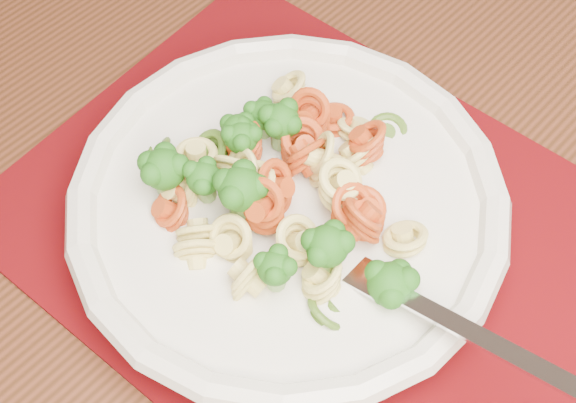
% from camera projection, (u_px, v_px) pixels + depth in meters
% --- Properties ---
extents(dining_table, '(1.55, 1.31, 0.73)m').
position_uv_depth(dining_table, '(431.00, 180.00, 0.69)').
color(dining_table, '#532817').
rests_on(dining_table, ground).
extents(placemat, '(0.49, 0.43, 0.00)m').
position_uv_depth(placemat, '(318.00, 230.00, 0.54)').
color(placemat, '#500603').
rests_on(placemat, dining_table).
extents(pasta_bowl, '(0.28, 0.28, 0.05)m').
position_uv_depth(pasta_bowl, '(288.00, 209.00, 0.51)').
color(pasta_bowl, silver).
rests_on(pasta_bowl, placemat).
extents(pasta_broccoli_heap, '(0.24, 0.24, 0.06)m').
position_uv_depth(pasta_broccoli_heap, '(288.00, 196.00, 0.50)').
color(pasta_broccoli_heap, '#E7D572').
rests_on(pasta_broccoli_heap, pasta_bowl).
extents(fork, '(0.18, 0.09, 0.08)m').
position_uv_depth(fork, '(370.00, 278.00, 0.47)').
color(fork, silver).
rests_on(fork, pasta_bowl).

